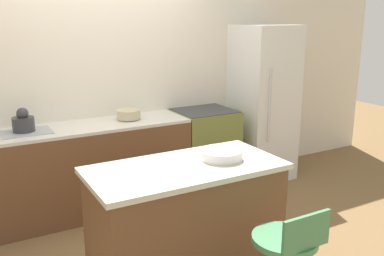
% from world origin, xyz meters
% --- Properties ---
extents(ground_plane, '(14.00, 14.00, 0.00)m').
position_xyz_m(ground_plane, '(0.00, 0.00, 0.00)').
color(ground_plane, brown).
extents(wall_back, '(8.00, 0.06, 2.60)m').
position_xyz_m(wall_back, '(0.00, 0.64, 1.30)').
color(wall_back, silver).
rests_on(wall_back, ground_plane).
extents(back_counter, '(2.32, 0.59, 0.92)m').
position_xyz_m(back_counter, '(-0.35, 0.31, 0.46)').
color(back_counter, brown).
rests_on(back_counter, ground_plane).
extents(kitchen_island, '(1.40, 0.70, 0.91)m').
position_xyz_m(kitchen_island, '(0.09, -1.18, 0.46)').
color(kitchen_island, brown).
rests_on(kitchen_island, ground_plane).
extents(oven_range, '(0.66, 0.60, 0.92)m').
position_xyz_m(oven_range, '(1.15, 0.31, 0.46)').
color(oven_range, olive).
rests_on(oven_range, ground_plane).
extents(refrigerator, '(0.64, 0.67, 1.85)m').
position_xyz_m(refrigerator, '(1.96, 0.28, 0.92)').
color(refrigerator, silver).
rests_on(refrigerator, ground_plane).
extents(kettle, '(0.20, 0.20, 0.22)m').
position_xyz_m(kettle, '(-0.77, 0.34, 1.00)').
color(kettle, '#333338').
rests_on(kettle, back_counter).
extents(mixing_bowl, '(0.24, 0.24, 0.09)m').
position_xyz_m(mixing_bowl, '(0.25, 0.34, 0.96)').
color(mixing_bowl, '#C1B28E').
rests_on(mixing_bowl, back_counter).
extents(fruit_bowl, '(0.31, 0.31, 0.07)m').
position_xyz_m(fruit_bowl, '(0.40, -1.18, 0.95)').
color(fruit_bowl, white).
rests_on(fruit_bowl, kitchen_island).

